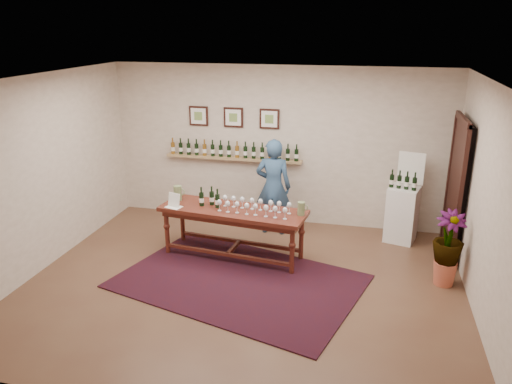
% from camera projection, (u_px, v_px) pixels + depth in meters
% --- Properties ---
extents(ground, '(6.00, 6.00, 0.00)m').
position_uv_depth(ground, '(243.00, 284.00, 6.96)').
color(ground, brown).
rests_on(ground, ground).
extents(room_shell, '(6.00, 6.00, 6.00)m').
position_uv_depth(room_shell, '(401.00, 180.00, 7.86)').
color(room_shell, beige).
rests_on(room_shell, ground).
extents(rug, '(3.74, 2.99, 0.02)m').
position_uv_depth(rug, '(239.00, 281.00, 7.03)').
color(rug, '#4C100D').
rests_on(rug, ground).
extents(tasting_table, '(2.30, 0.97, 0.79)m').
position_uv_depth(tasting_table, '(233.00, 216.00, 7.59)').
color(tasting_table, '#4F1E13').
rests_on(tasting_table, ground).
extents(table_glasses, '(1.38, 0.45, 0.19)m').
position_uv_depth(table_glasses, '(254.00, 206.00, 7.38)').
color(table_glasses, white).
rests_on(table_glasses, tasting_table).
extents(table_bottles, '(0.33, 0.21, 0.33)m').
position_uv_depth(table_bottles, '(211.00, 195.00, 7.63)').
color(table_bottles, black).
rests_on(table_bottles, tasting_table).
extents(pitcher_left, '(0.18, 0.18, 0.23)m').
position_uv_depth(pitcher_left, '(178.00, 193.00, 7.89)').
color(pitcher_left, '#6D7E4E').
rests_on(pitcher_left, tasting_table).
extents(pitcher_right, '(0.14, 0.14, 0.20)m').
position_uv_depth(pitcher_right, '(301.00, 209.00, 7.28)').
color(pitcher_right, '#6D7E4E').
rests_on(pitcher_right, tasting_table).
extents(menu_card, '(0.27, 0.23, 0.21)m').
position_uv_depth(menu_card, '(174.00, 200.00, 7.60)').
color(menu_card, white).
rests_on(menu_card, tasting_table).
extents(display_pedestal, '(0.57, 0.57, 0.93)m').
position_uv_depth(display_pedestal, '(402.00, 214.00, 8.24)').
color(display_pedestal, white).
rests_on(display_pedestal, ground).
extents(pedestal_bottles, '(0.30, 0.15, 0.29)m').
position_uv_depth(pedestal_bottles, '(403.00, 180.00, 8.00)').
color(pedestal_bottles, black).
rests_on(pedestal_bottles, display_pedestal).
extents(info_sign, '(0.42, 0.13, 0.58)m').
position_uv_depth(info_sign, '(411.00, 168.00, 8.12)').
color(info_sign, white).
rests_on(info_sign, display_pedestal).
extents(potted_plant, '(0.56, 0.56, 0.93)m').
position_uv_depth(potted_plant, '(448.00, 249.00, 6.80)').
color(potted_plant, '#BD5A3F').
rests_on(potted_plant, ground).
extents(person, '(0.61, 0.41, 1.66)m').
position_uv_depth(person, '(273.00, 187.00, 8.45)').
color(person, '#315175').
rests_on(person, ground).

